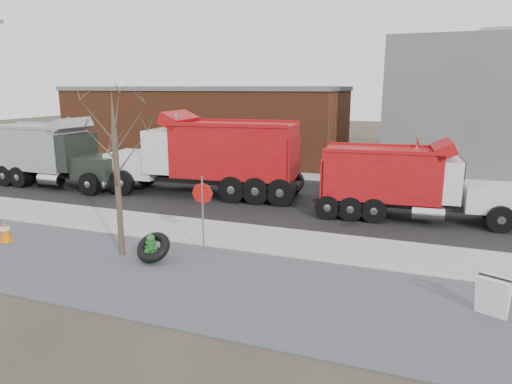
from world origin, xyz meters
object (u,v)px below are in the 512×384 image
at_px(fire_hydrant, 151,249).
at_px(dump_truck_red_b, 210,154).
at_px(dump_truck_grey, 50,152).
at_px(truck_tire, 153,247).
at_px(dump_truck_red_a, 406,180).
at_px(stop_sign, 202,201).
at_px(sandwich_board, 493,296).

distance_m(fire_hydrant, dump_truck_red_b, 9.01).
bearing_deg(fire_hydrant, dump_truck_grey, 146.61).
xyz_separation_m(fire_hydrant, dump_truck_grey, (-11.15, 7.61, 1.43)).
distance_m(truck_tire, dump_truck_red_b, 8.98).
bearing_deg(dump_truck_grey, dump_truck_red_a, 1.61).
relative_size(fire_hydrant, dump_truck_red_a, 0.11).
height_order(truck_tire, dump_truck_grey, dump_truck_grey).
bearing_deg(truck_tire, dump_truck_red_b, 104.95).
height_order(fire_hydrant, dump_truck_red_a, dump_truck_red_a).
relative_size(dump_truck_red_a, dump_truck_red_b, 0.81).
height_order(fire_hydrant, dump_truck_grey, dump_truck_grey).
relative_size(fire_hydrant, truck_tire, 0.83).
distance_m(fire_hydrant, stop_sign, 2.14).
xyz_separation_m(dump_truck_red_a, dump_truck_red_b, (-9.10, 1.00, 0.42)).
height_order(truck_tire, sandwich_board, sandwich_board).
relative_size(stop_sign, dump_truck_grey, 0.31).
bearing_deg(dump_truck_red_b, sandwich_board, 137.55).
bearing_deg(stop_sign, fire_hydrant, -115.63).
bearing_deg(fire_hydrant, dump_truck_red_b, 105.42).
height_order(truck_tire, stop_sign, stop_sign).
height_order(stop_sign, dump_truck_grey, dump_truck_grey).
xyz_separation_m(stop_sign, dump_truck_red_b, (-3.34, 7.29, 0.33)).
height_order(truck_tire, dump_truck_red_b, dump_truck_red_b).
bearing_deg(truck_tire, dump_truck_grey, 145.96).
relative_size(dump_truck_red_a, dump_truck_grey, 0.99).
height_order(stop_sign, dump_truck_red_b, dump_truck_red_b).
bearing_deg(truck_tire, sandwich_board, -1.22).
distance_m(stop_sign, dump_truck_red_b, 8.03).
relative_size(truck_tire, dump_truck_grey, 0.13).
distance_m(dump_truck_red_a, dump_truck_grey, 18.03).
bearing_deg(sandwich_board, dump_truck_red_b, 165.90).
bearing_deg(truck_tire, dump_truck_red_a, 47.89).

